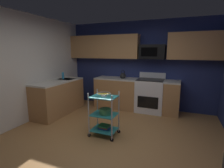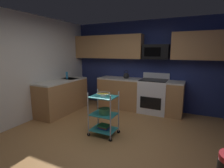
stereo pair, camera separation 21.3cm
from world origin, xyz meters
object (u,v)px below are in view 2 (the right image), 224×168
(oven_range, at_px, (153,96))
(mixing_bowl_large, at_px, (105,111))
(rolling_cart, at_px, (104,114))
(dish_soap_bottle, at_px, (67,75))
(microwave, at_px, (156,52))
(fruit_bowl, at_px, (103,94))
(kettle, at_px, (126,76))
(book_stack, at_px, (104,127))

(oven_range, xyz_separation_m, mixing_bowl_large, (-0.58, -1.83, 0.04))
(rolling_cart, height_order, dish_soap_bottle, dish_soap_bottle)
(microwave, distance_m, dish_soap_bottle, 2.64)
(microwave, bearing_deg, fruit_bowl, -107.30)
(oven_range, xyz_separation_m, dish_soap_bottle, (-2.38, -0.83, 0.54))
(oven_range, bearing_deg, microwave, 90.26)
(rolling_cart, relative_size, kettle, 3.47)
(oven_range, height_order, kettle, kettle)
(kettle, bearing_deg, book_stack, -83.14)
(rolling_cart, bearing_deg, mixing_bowl_large, -0.00)
(rolling_cart, distance_m, book_stack, 0.28)
(rolling_cart, bearing_deg, microwave, 72.70)
(kettle, xyz_separation_m, dish_soap_bottle, (-1.55, -0.82, 0.02))
(fruit_bowl, relative_size, book_stack, 1.16)
(rolling_cart, height_order, book_stack, rolling_cart)
(microwave, relative_size, fruit_bowl, 2.57)
(rolling_cart, height_order, mixing_bowl_large, rolling_cart)
(microwave, distance_m, mixing_bowl_large, 2.34)
(mixing_bowl_large, bearing_deg, oven_range, 72.57)
(fruit_bowl, height_order, book_stack, fruit_bowl)
(mixing_bowl_large, relative_size, kettle, 0.95)
(dish_soap_bottle, bearing_deg, kettle, 27.97)
(book_stack, bearing_deg, rolling_cart, 90.00)
(oven_range, relative_size, mixing_bowl_large, 4.37)
(book_stack, height_order, dish_soap_bottle, dish_soap_bottle)
(mixing_bowl_large, bearing_deg, rolling_cart, 180.00)
(microwave, relative_size, book_stack, 2.98)
(mixing_bowl_large, height_order, kettle, kettle)
(fruit_bowl, xyz_separation_m, mixing_bowl_large, (0.03, 0.00, -0.36))
(oven_range, distance_m, mixing_bowl_large, 1.92)
(book_stack, bearing_deg, kettle, 96.86)
(mixing_bowl_large, xyz_separation_m, dish_soap_bottle, (-1.80, 1.01, 0.50))
(microwave, height_order, dish_soap_bottle, microwave)
(microwave, height_order, mixing_bowl_large, microwave)
(rolling_cart, xyz_separation_m, mixing_bowl_large, (0.03, -0.00, 0.07))
(kettle, bearing_deg, microwave, 7.50)
(rolling_cart, height_order, fruit_bowl, rolling_cart)
(kettle, bearing_deg, fruit_bowl, -83.14)
(rolling_cart, xyz_separation_m, dish_soap_bottle, (-1.77, 1.01, 0.57))
(mixing_bowl_large, bearing_deg, microwave, 73.47)
(fruit_bowl, distance_m, kettle, 1.85)
(book_stack, bearing_deg, microwave, 72.70)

